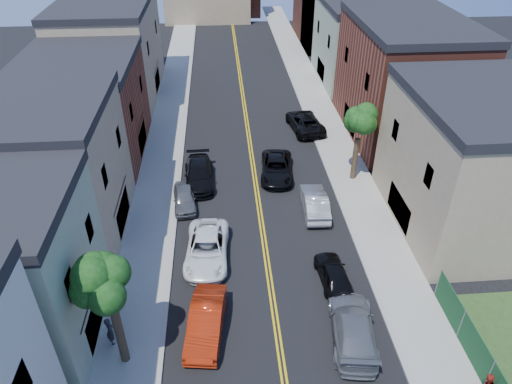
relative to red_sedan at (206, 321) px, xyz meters
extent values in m
cube|color=gray|center=(-4.10, 24.50, -0.74)|extent=(3.20, 100.00, 0.15)
cube|color=gray|center=(11.70, 24.50, -0.74)|extent=(3.20, 100.00, 0.15)
cube|color=gray|center=(-2.35, 24.50, -0.74)|extent=(0.30, 100.00, 0.15)
cube|color=gray|center=(9.95, 24.50, -0.74)|extent=(0.30, 100.00, 0.15)
cube|color=#998466|center=(-10.20, 9.50, 3.68)|extent=(9.00, 10.00, 9.00)
cube|color=brown|center=(-10.20, 20.50, 3.18)|extent=(9.00, 12.00, 8.00)
cube|color=#998466|center=(-10.20, 34.50, 3.93)|extent=(9.00, 16.00, 9.50)
cube|color=#998466|center=(17.80, 8.50, 3.68)|extent=(9.00, 12.00, 9.00)
cube|color=brown|center=(17.80, 22.50, 4.18)|extent=(9.00, 14.00, 10.00)
cube|color=gray|center=(17.80, 36.50, 3.43)|extent=(9.00, 12.00, 8.50)
cylinder|color=#332919|center=(-4.10, -1.50, 1.31)|extent=(0.44, 0.44, 3.96)
sphere|color=black|center=(-4.10, -1.50, 5.63)|extent=(5.20, 5.20, 5.20)
sphere|color=black|center=(-3.58, -1.89, 6.67)|extent=(3.90, 3.90, 3.90)
sphere|color=black|center=(-4.62, -0.98, 5.11)|extent=(3.64, 3.64, 3.64)
cylinder|color=#332919|center=(11.70, 14.50, 1.09)|extent=(0.44, 0.44, 3.52)
sphere|color=black|center=(11.70, 14.50, 4.83)|extent=(4.40, 4.40, 4.40)
sphere|color=black|center=(12.14, 14.17, 5.71)|extent=(3.30, 3.30, 3.30)
sphere|color=black|center=(11.26, 14.94, 4.39)|extent=(3.08, 3.08, 3.08)
imported|color=#BA270C|center=(0.00, 0.00, 0.00)|extent=(2.37, 5.16, 1.64)
imported|color=white|center=(0.00, 5.91, -0.02)|extent=(2.99, 5.88, 1.59)
imported|color=#525459|center=(-1.70, 11.85, -0.13)|extent=(1.99, 4.17, 1.37)
imported|color=black|center=(-0.69, 14.95, -0.02)|extent=(2.43, 5.59, 1.60)
imported|color=slate|center=(7.70, -1.02, -0.01)|extent=(3.00, 5.85, 1.62)
imported|color=black|center=(7.60, 3.12, -0.12)|extent=(1.90, 4.20, 1.40)
imported|color=#ABADB3|center=(7.80, 10.41, -0.02)|extent=(1.86, 4.88, 1.59)
imported|color=black|center=(9.30, 23.70, -0.01)|extent=(3.47, 6.16, 1.62)
imported|color=black|center=(5.60, 15.48, -0.06)|extent=(3.09, 5.68, 1.51)
imported|color=#222229|center=(-4.93, -0.40, 0.21)|extent=(0.63, 0.75, 1.76)
camera|label=1|loc=(1.31, -16.93, 19.72)|focal=32.88mm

